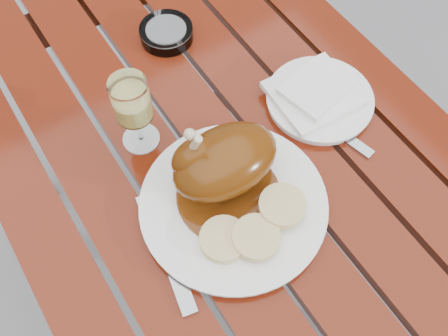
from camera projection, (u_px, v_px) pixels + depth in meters
The scene contains 11 objects.
ground at pixel (224, 273), 1.57m from camera, with size 60.00×60.00×0.00m, color slate.
table at pixel (224, 226), 1.24m from camera, with size 0.80×1.20×0.75m, color maroon.
dinner_plate at pixel (233, 205), 0.85m from camera, with size 0.32×0.32×0.02m, color white.
roast_duck at pixel (221, 162), 0.82m from camera, with size 0.20×0.19×0.14m.
bread_dumplings at pixel (254, 227), 0.80m from camera, with size 0.19×0.11×0.03m.
wine_glass at pixel (135, 114), 0.86m from camera, with size 0.07×0.07×0.16m, color #EDE06B.
side_plate at pixel (320, 100), 0.96m from camera, with size 0.21×0.21×0.02m, color white.
napkin at pixel (313, 94), 0.95m from camera, with size 0.15×0.14×0.01m, color white.
ashtray at pixel (166, 33), 1.04m from camera, with size 0.11×0.11×0.03m, color #B2B7BC.
fork at pixel (169, 256), 0.81m from camera, with size 0.02×0.20×0.01m, color gray.
knife at pixel (326, 123), 0.94m from camera, with size 0.02×0.21×0.01m, color gray.
Camera 1 is at (-0.27, -0.41, 1.53)m, focal length 40.00 mm.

